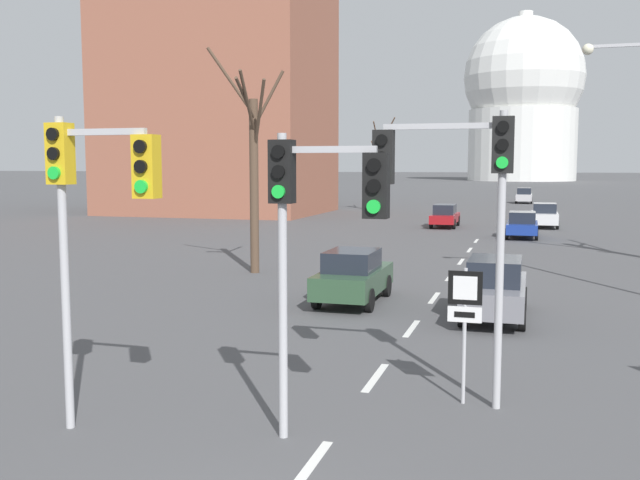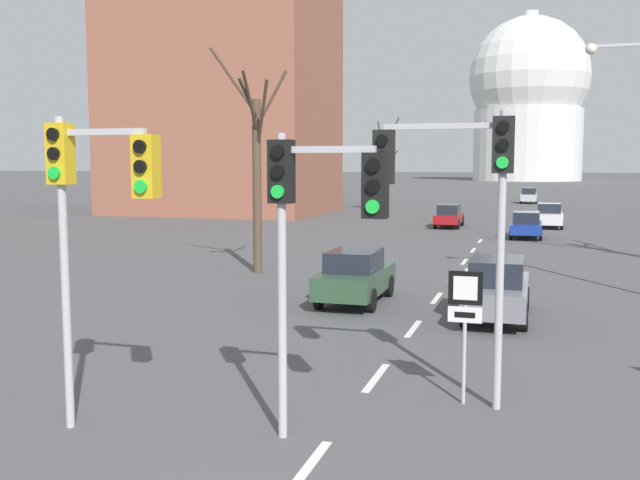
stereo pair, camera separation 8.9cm
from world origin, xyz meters
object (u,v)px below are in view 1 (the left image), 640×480
(sedan_near_left, at_px, (353,276))
(sedan_near_right, at_px, (524,196))
(route_sign_post, at_px, (465,312))
(sedan_far_left, at_px, (544,215))
(sedan_far_right, at_px, (495,288))
(traffic_signal_near_left, at_px, (90,195))
(sedan_mid_centre, at_px, (522,225))
(traffic_signal_near_right, at_px, (460,184))
(traffic_signal_centre_tall, at_px, (314,210))
(sedan_distant_centre, at_px, (445,216))

(sedan_near_left, relative_size, sedan_near_right, 1.04)
(route_sign_post, bearing_deg, sedan_far_left, 87.06)
(sedan_near_left, distance_m, sedan_far_right, 4.47)
(traffic_signal_near_left, xyz_separation_m, sedan_mid_centre, (6.12, 33.53, -3.02))
(route_sign_post, bearing_deg, sedan_near_left, 115.86)
(sedan_far_left, bearing_deg, traffic_signal_near_right, -93.13)
(traffic_signal_near_right, xyz_separation_m, traffic_signal_centre_tall, (-1.92, -2.34, -0.36))
(sedan_mid_centre, bearing_deg, sedan_far_left, 79.95)
(sedan_near_left, xyz_separation_m, sedan_far_right, (4.33, -1.11, 0.02))
(traffic_signal_near_right, bearing_deg, sedan_near_left, 114.95)
(traffic_signal_centre_tall, bearing_deg, route_sign_post, 49.69)
(traffic_signal_centre_tall, height_order, sedan_distant_centre, traffic_signal_centre_tall)
(traffic_signal_near_left, bearing_deg, sedan_near_left, 83.33)
(route_sign_post, xyz_separation_m, sedan_far_left, (1.96, 38.16, -0.84))
(traffic_signal_near_left, height_order, sedan_distant_centre, traffic_signal_near_left)
(sedan_mid_centre, height_order, sedan_far_left, sedan_far_left)
(traffic_signal_centre_tall, xyz_separation_m, sedan_mid_centre, (2.66, 32.91, -2.81))
(route_sign_post, relative_size, sedan_far_right, 0.56)
(sedan_near_left, xyz_separation_m, sedan_near_right, (4.43, 61.14, 0.00))
(sedan_mid_centre, bearing_deg, traffic_signal_near_left, -100.35)
(traffic_signal_centre_tall, xyz_separation_m, sedan_near_left, (-2.11, 11.00, -2.75))
(sedan_far_right, bearing_deg, traffic_signal_near_left, -118.46)
(traffic_signal_near_right, distance_m, sedan_far_right, 8.17)
(sedan_near_left, relative_size, sedan_far_left, 0.98)
(sedan_far_left, height_order, sedan_far_right, sedan_far_right)
(sedan_mid_centre, bearing_deg, traffic_signal_centre_tall, -94.61)
(traffic_signal_near_right, xyz_separation_m, sedan_near_right, (0.40, 69.80, -3.10))
(traffic_signal_near_right, height_order, traffic_signal_centre_tall, traffic_signal_near_right)
(traffic_signal_near_right, distance_m, traffic_signal_centre_tall, 3.05)
(traffic_signal_near_left, distance_m, sedan_near_right, 73.04)
(traffic_signal_centre_tall, bearing_deg, traffic_signal_near_left, -170.00)
(sedan_distant_centre, bearing_deg, sedan_far_left, 14.51)
(route_sign_post, xyz_separation_m, sedan_near_left, (-4.16, 8.58, -0.83))
(traffic_signal_near_left, height_order, sedan_far_right, traffic_signal_near_left)
(traffic_signal_near_right, height_order, sedan_near_right, traffic_signal_near_right)
(traffic_signal_near_left, distance_m, sedan_distant_centre, 39.63)
(sedan_near_right, height_order, sedan_distant_centre, sedan_near_right)
(traffic_signal_near_left, xyz_separation_m, traffic_signal_centre_tall, (3.46, 0.61, -0.21))
(sedan_mid_centre, bearing_deg, sedan_near_left, -102.26)
(traffic_signal_centre_tall, relative_size, sedan_mid_centre, 1.15)
(sedan_mid_centre, xyz_separation_m, sedan_far_right, (-0.43, -23.02, 0.08))
(traffic_signal_near_right, distance_m, traffic_signal_near_left, 6.14)
(sedan_near_left, bearing_deg, sedan_mid_centre, 77.74)
(sedan_far_right, bearing_deg, sedan_mid_centre, 88.93)
(traffic_signal_near_right, xyz_separation_m, sedan_distant_centre, (-4.44, 36.55, -3.15))
(traffic_signal_centre_tall, height_order, sedan_far_left, traffic_signal_centre_tall)
(sedan_near_left, height_order, sedan_distant_centre, sedan_near_left)
(sedan_near_left, bearing_deg, route_sign_post, -64.14)
(sedan_mid_centre, xyz_separation_m, sedan_far_left, (1.36, 7.67, 0.05))
(sedan_near_right, xyz_separation_m, sedan_distant_centre, (-4.84, -33.25, -0.04))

